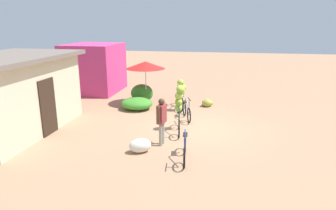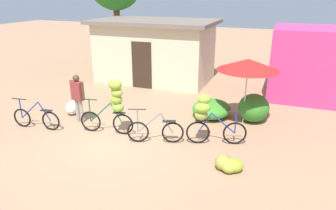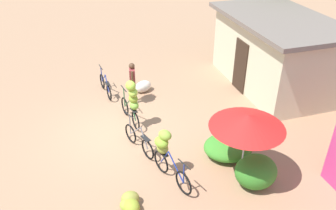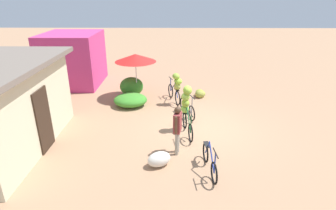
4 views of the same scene
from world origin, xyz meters
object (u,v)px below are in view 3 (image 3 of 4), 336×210
at_px(bicycle_leftmost, 105,86).
at_px(bicycle_by_shop, 166,151).
at_px(building_low, 275,52).
at_px(produce_sack, 143,86).
at_px(banana_pile_on_ground, 130,203).
at_px(person_vendor, 132,79).
at_px(bicycle_near_pile, 132,100).
at_px(bicycle_center_loaded, 139,140).
at_px(market_umbrella, 248,121).

height_order(bicycle_leftmost, bicycle_by_shop, bicycle_by_shop).
distance_m(building_low, produce_sack, 5.31).
height_order(banana_pile_on_ground, person_vendor, person_vendor).
bearing_deg(person_vendor, bicycle_near_pile, -12.89).
bearing_deg(bicycle_center_loaded, market_umbrella, 47.42).
bearing_deg(banana_pile_on_ground, bicycle_by_shop, 125.67).
bearing_deg(bicycle_by_shop, bicycle_leftmost, -170.45).
xyz_separation_m(bicycle_center_loaded, person_vendor, (-2.83, 0.46, 0.61)).
xyz_separation_m(bicycle_center_loaded, banana_pile_on_ground, (2.19, -0.74, -0.18)).
xyz_separation_m(building_low, bicycle_near_pile, (1.25, -5.97, -0.42)).
xyz_separation_m(market_umbrella, bicycle_near_pile, (-3.44, -2.17, -0.92)).
bearing_deg(person_vendor, market_umbrella, 20.34).
xyz_separation_m(market_umbrella, banana_pile_on_ground, (0.09, -3.02, -1.74)).
distance_m(market_umbrella, bicycle_center_loaded, 3.47).
height_order(bicycle_by_shop, banana_pile_on_ground, bicycle_by_shop).
distance_m(building_low, banana_pile_on_ground, 8.42).
xyz_separation_m(market_umbrella, bicycle_leftmost, (-5.88, -2.71, -1.57)).
bearing_deg(banana_pile_on_ground, market_umbrella, 91.74).
bearing_deg(produce_sack, building_low, 79.56).
bearing_deg(bicycle_leftmost, market_umbrella, 24.78).
bearing_deg(bicycle_near_pile, produce_sack, 158.11).
bearing_deg(produce_sack, bicycle_center_loaded, -15.73).
height_order(bicycle_near_pile, produce_sack, bicycle_near_pile).
distance_m(building_low, person_vendor, 5.65).
relative_size(produce_sack, person_vendor, 0.45).
bearing_deg(bicycle_by_shop, building_low, 124.84).
xyz_separation_m(building_low, bicycle_center_loaded, (2.59, -6.09, -1.06)).
relative_size(bicycle_near_pile, banana_pile_on_ground, 2.32).
bearing_deg(building_low, bicycle_near_pile, -78.19).
height_order(bicycle_near_pile, bicycle_by_shop, bicycle_near_pile).
height_order(building_low, bicycle_center_loaded, building_low).
relative_size(building_low, banana_pile_on_ground, 7.57).
distance_m(building_low, bicycle_by_shop, 6.91).
relative_size(bicycle_near_pile, bicycle_by_shop, 1.06).
xyz_separation_m(building_low, market_umbrella, (4.69, -3.80, 0.50)).
height_order(market_umbrella, bicycle_leftmost, market_umbrella).
bearing_deg(banana_pile_on_ground, produce_sack, 163.13).
height_order(market_umbrella, banana_pile_on_ground, market_umbrella).
relative_size(bicycle_leftmost, bicycle_near_pile, 0.95).
relative_size(banana_pile_on_ground, person_vendor, 0.46).
bearing_deg(bicycle_near_pile, banana_pile_on_ground, -13.61).
bearing_deg(bicycle_by_shop, person_vendor, 179.68).
distance_m(bicycle_leftmost, bicycle_center_loaded, 3.81).
xyz_separation_m(bicycle_leftmost, bicycle_center_loaded, (3.78, 0.43, 0.01)).
bearing_deg(market_umbrella, bicycle_leftmost, -155.22).
relative_size(bicycle_leftmost, bicycle_by_shop, 1.00).
xyz_separation_m(bicycle_by_shop, person_vendor, (-4.18, 0.02, 0.11)).
relative_size(bicycle_center_loaded, person_vendor, 0.97).
bearing_deg(market_umbrella, person_vendor, -159.66).
height_order(market_umbrella, bicycle_center_loaded, market_umbrella).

